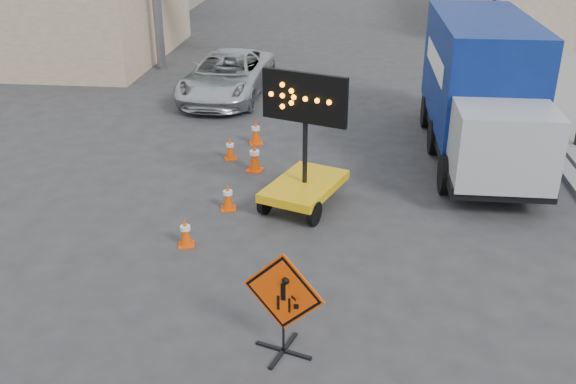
% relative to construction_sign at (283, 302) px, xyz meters
% --- Properties ---
extents(ground, '(100.00, 100.00, 0.00)m').
position_rel_construction_sign_xyz_m(ground, '(-0.62, -0.21, -0.95)').
color(ground, '#2D2D30').
rests_on(ground, ground).
extents(curb_right, '(0.40, 60.00, 0.12)m').
position_rel_construction_sign_xyz_m(curb_right, '(6.58, 14.79, -0.89)').
color(curb_right, gray).
rests_on(curb_right, ground).
extents(storefront_left_near, '(14.00, 10.00, 4.00)m').
position_rel_construction_sign_xyz_m(storefront_left_near, '(-14.62, 19.79, 1.05)').
color(storefront_left_near, '#CBB092').
rests_on(storefront_left_near, ground).
extents(construction_sign, '(1.30, 0.93, 1.81)m').
position_rel_construction_sign_xyz_m(construction_sign, '(0.00, 0.00, 0.00)').
color(construction_sign, black).
rests_on(construction_sign, ground).
extents(arrow_board, '(2.05, 2.56, 3.18)m').
position_rel_construction_sign_xyz_m(arrow_board, '(-0.10, 5.33, -0.25)').
color(arrow_board, '#E3AB0C').
rests_on(arrow_board, ground).
extents(pickup_truck, '(2.93, 5.81, 1.58)m').
position_rel_construction_sign_xyz_m(pickup_truck, '(-3.57, 13.93, -0.16)').
color(pickup_truck, silver).
rests_on(pickup_truck, ground).
extents(box_truck, '(2.49, 7.75, 3.68)m').
position_rel_construction_sign_xyz_m(box_truck, '(4.33, 9.05, 0.72)').
color(box_truck, black).
rests_on(box_truck, ground).
extents(cone_a, '(0.40, 0.40, 0.65)m').
position_rel_construction_sign_xyz_m(cone_a, '(-2.38, 3.19, -0.63)').
color(cone_a, '#E74304').
rests_on(cone_a, ground).
extents(cone_b, '(0.39, 0.39, 0.66)m').
position_rel_construction_sign_xyz_m(cone_b, '(-1.83, 4.95, -0.62)').
color(cone_b, '#E74304').
rests_on(cone_b, ground).
extents(cone_c, '(0.49, 0.49, 0.79)m').
position_rel_construction_sign_xyz_m(cone_c, '(-1.57, 7.29, -0.56)').
color(cone_c, '#E74304').
rests_on(cone_c, ground).
extents(cone_d, '(0.42, 0.42, 0.64)m').
position_rel_construction_sign_xyz_m(cone_d, '(-2.37, 8.03, -0.63)').
color(cone_d, '#E74304').
rests_on(cone_d, ground).
extents(cone_e, '(0.47, 0.47, 0.74)m').
position_rel_construction_sign_xyz_m(cone_e, '(-1.85, 9.29, -0.58)').
color(cone_e, '#E74304').
rests_on(cone_e, ground).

